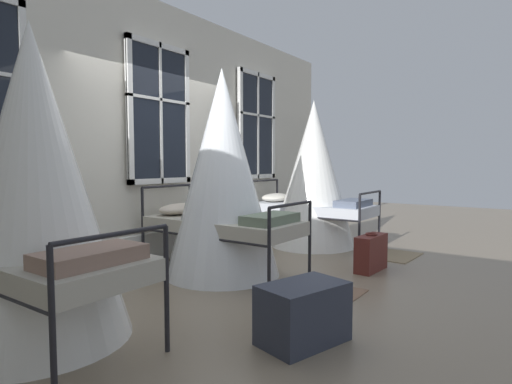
% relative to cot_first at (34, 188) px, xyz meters
% --- Properties ---
extents(ground, '(20.06, 20.06, 0.00)m').
position_rel_cot_first_xyz_m(ground, '(2.19, 0.10, -1.14)').
color(ground, gray).
extents(back_wall_with_windows, '(8.52, 0.10, 3.41)m').
position_rel_cot_first_xyz_m(back_wall_with_windows, '(2.19, 1.18, 0.57)').
color(back_wall_with_windows, beige).
rests_on(back_wall_with_windows, ground).
extents(window_bank, '(5.41, 0.10, 2.79)m').
position_rel_cot_first_xyz_m(window_bank, '(2.19, 1.06, -0.03)').
color(window_bank, black).
rests_on(window_bank, ground).
extents(cot_first, '(1.34, 1.91, 2.35)m').
position_rel_cot_first_xyz_m(cot_first, '(0.00, 0.00, 0.00)').
color(cot_first, black).
rests_on(cot_first, ground).
extents(cot_second, '(1.34, 1.92, 2.41)m').
position_rel_cot_first_xyz_m(cot_second, '(2.20, 0.05, 0.03)').
color(cot_second, black).
rests_on(cot_second, ground).
extents(cot_third, '(1.34, 1.91, 2.31)m').
position_rel_cot_first_xyz_m(cot_third, '(4.39, -0.00, -0.02)').
color(cot_third, black).
rests_on(cot_third, ground).
extents(rug_second, '(0.80, 0.56, 0.01)m').
position_rel_cot_first_xyz_m(rug_second, '(2.19, -1.32, -1.13)').
color(rug_second, brown).
rests_on(rug_second, ground).
extents(rug_third, '(0.83, 0.60, 0.01)m').
position_rel_cot_first_xyz_m(rug_third, '(4.38, -1.32, -1.13)').
color(rug_third, '#8E7A5B').
rests_on(rug_third, ground).
extents(suitcase_dark, '(0.57, 0.24, 0.47)m').
position_rel_cot_first_xyz_m(suitcase_dark, '(3.39, -1.32, -0.91)').
color(suitcase_dark, '#5B231E').
rests_on(suitcase_dark, ground).
extents(travel_trunk, '(0.73, 0.56, 0.44)m').
position_rel_cot_first_xyz_m(travel_trunk, '(1.09, -1.64, -0.92)').
color(travel_trunk, '#2D3342').
rests_on(travel_trunk, ground).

